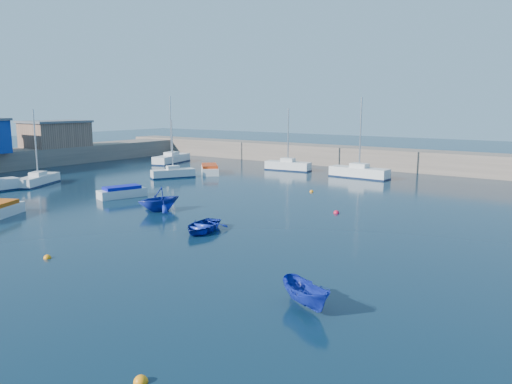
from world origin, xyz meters
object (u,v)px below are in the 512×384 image
Objects in this scene: brick_shed_a at (55,135)px; sailboat_2 at (38,180)px; motorboat_1 at (122,192)px; dinghy_right at (306,295)px; sailboat_6 at (359,172)px; motorboat_2 at (210,169)px; sailboat_3 at (173,173)px; sailboat_5 at (288,165)px; sailboat_4 at (172,159)px; dinghy_left at (159,199)px; dinghy_center at (202,226)px.

brick_shed_a is 1.02× the size of sailboat_2.
dinghy_right is (26.18, -12.00, 0.09)m from motorboat_1.
sailboat_6 is 3.05× the size of dinghy_right.
motorboat_2 is 41.76m from dinghy_right.
sailboat_2 is 14.26m from sailboat_3.
sailboat_6 reaches higher than sailboat_2.
motorboat_2 is (-4.10, 16.77, 0.03)m from motorboat_1.
motorboat_1 is 28.80m from dinghy_right.
brick_shed_a is at bearing 105.69° from sailboat_5.
motorboat_2 is (8.74, 17.23, -0.03)m from sailboat_2.
sailboat_4 is at bearing 164.34° from sailboat_3.
sailboat_5 is (30.81, 12.90, -3.47)m from brick_shed_a.
sailboat_3 is at bearing 130.43° from motorboat_1.
brick_shed_a is at bearing 174.09° from motorboat_1.
sailboat_3 is 21.43m from sailboat_6.
dinghy_left reaches higher than motorboat_1.
sailboat_4 is at bearing 91.66° from sailboat_5.
motorboat_2 is (11.86, -5.29, -0.11)m from sailboat_4.
sailboat_2 reaches higher than brick_shed_a.
motorboat_2 is (24.58, 4.85, -3.58)m from brick_shed_a.
brick_shed_a is at bearing 171.35° from dinghy_left.
motorboat_1 is 1.51× the size of dinghy_right.
motorboat_1 reaches higher than dinghy_center.
sailboat_2 is at bearing -161.28° from motorboat_1.
motorboat_2 is at bearing 34.46° from sailboat_2.
sailboat_2 is 35.11m from sailboat_6.
sailboat_5 is at bearing 113.13° from dinghy_left.
sailboat_6 is at bearing -101.35° from sailboat_5.
dinghy_right is at bearing -45.57° from dinghy_center.
sailboat_6 is at bearing 91.47° from dinghy_left.
dinghy_right is at bearing -53.41° from sailboat_4.
sailboat_6 is at bearing 16.50° from brick_shed_a.
sailboat_2 is 1.74× the size of motorboat_1.
dinghy_left is (19.88, -1.65, 0.40)m from sailboat_2.
motorboat_1 is (-2.13, -24.83, -0.14)m from sailboat_5.
sailboat_4 is (-10.90, 10.58, 0.08)m from sailboat_3.
sailboat_2 is at bearing 100.94° from dinghy_right.
sailboat_5 is 0.87× the size of sailboat_6.
dinghy_left is at bearing -60.89° from sailboat_4.
sailboat_2 is 22.74m from sailboat_4.
dinghy_right reaches higher than dinghy_center.
motorboat_1 is 15.11m from dinghy_center.
sailboat_4 is (-3.11, 22.52, 0.08)m from sailboat_2.
sailboat_5 reaches higher than brick_shed_a.
sailboat_4 is (12.72, 10.14, -3.47)m from brick_shed_a.
sailboat_4 reaches higher than motorboat_1.
sailboat_3 is at bearing 144.47° from dinghy_left.
sailboat_5 reaches higher than sailboat_2.
sailboat_4 is 54.18m from dinghy_right.
dinghy_center is (12.10, -29.90, -0.25)m from sailboat_5.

